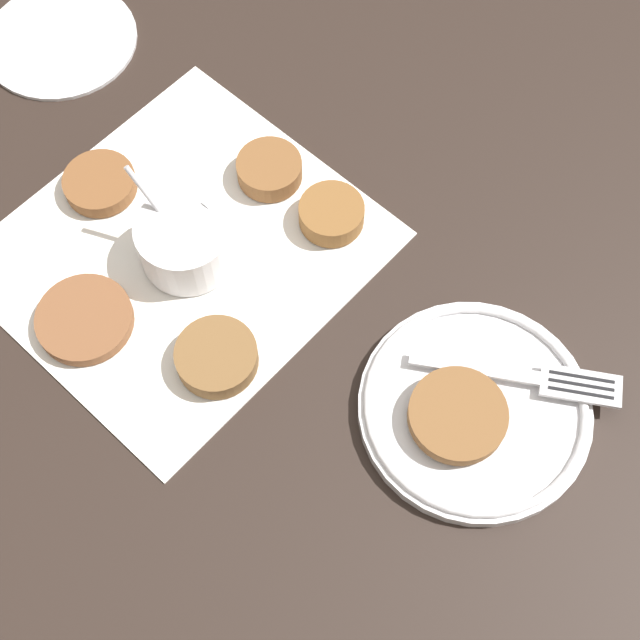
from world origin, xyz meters
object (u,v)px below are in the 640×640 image
fritter_on_plate (458,415)px  fork (539,379)px  sauce_bowl (184,244)px  extra_saucer (60,38)px  serving_plate (475,408)px

fritter_on_plate → fork: 0.08m
sauce_bowl → extra_saucer: (0.10, 0.28, -0.02)m
serving_plate → fork: fork is taller
fork → serving_plate: bearing=152.4°
sauce_bowl → fork: size_ratio=0.62×
sauce_bowl → extra_saucer: 0.30m
serving_plate → fork: 0.06m
sauce_bowl → fork: (0.10, -0.31, -0.01)m
sauce_bowl → serving_plate: size_ratio=0.52×
fritter_on_plate → extra_saucer: (0.08, 0.57, -0.02)m
fritter_on_plate → fork: bearing=-24.3°
serving_plate → sauce_bowl: bearing=99.5°
sauce_bowl → fork: sauce_bowl is taller
serving_plate → fritter_on_plate: 0.03m
serving_plate → fritter_on_plate: size_ratio=2.40×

